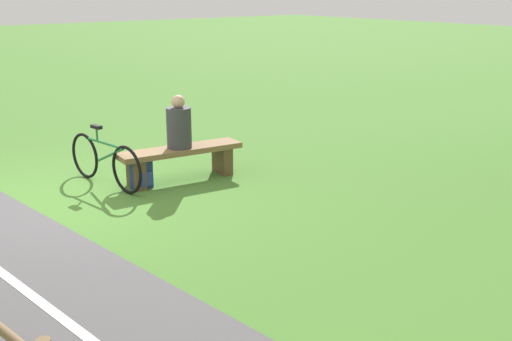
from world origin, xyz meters
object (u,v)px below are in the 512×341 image
object	(u,v)px
bench	(181,157)
bicycle	(105,161)
person_seated	(179,126)
backpack	(142,173)

from	to	relation	value
bench	bicycle	world-z (taller)	bicycle
person_seated	backpack	distance (m)	0.88
person_seated	bicycle	world-z (taller)	person_seated
person_seated	backpack	xyz separation A→B (m)	(0.64, -0.01, -0.61)
bicycle	backpack	distance (m)	0.58
bench	person_seated	distance (m)	0.48
bicycle	backpack	world-z (taller)	bicycle
bench	backpack	size ratio (longest dim) A/B	4.26
bicycle	backpack	bearing A→B (deg)	30.47
person_seated	backpack	size ratio (longest dim) A/B	1.74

